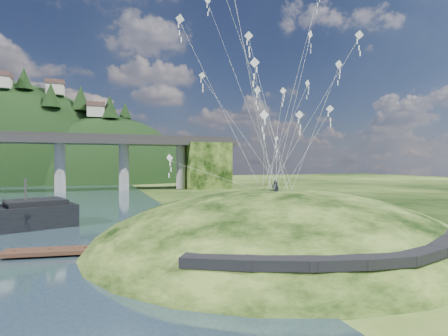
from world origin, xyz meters
name	(u,v)px	position (x,y,z in m)	size (l,w,h in m)	color
ground	(203,257)	(0.00, 0.00, 0.00)	(320.00, 320.00, 0.00)	black
grass_hill	(279,260)	(8.00, 2.00, -1.50)	(36.00, 32.00, 13.00)	black
footpath	(367,253)	(7.46, -9.74, 2.08)	(22.29, 5.84, 0.83)	black
bridge	(15,153)	(-26.46, 70.07, 9.70)	(160.00, 11.00, 15.00)	#2D2B2B
wooden_dock	(85,250)	(-8.82, 4.20, 0.39)	(12.62, 3.85, 0.89)	#3D2319
kite_flyers	(275,181)	(7.40, 1.71, 5.89)	(1.33, 1.57, 1.80)	#23262F
kite_swarm	(260,62)	(6.78, 3.58, 17.12)	(16.78, 16.74, 20.19)	silver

